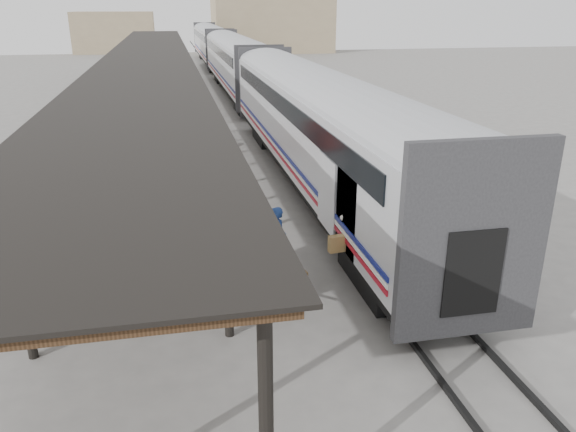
# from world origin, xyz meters

# --- Properties ---
(ground) EXTENTS (160.00, 160.00, 0.00)m
(ground) POSITION_xyz_m (0.00, 0.00, 0.00)
(ground) COLOR slate
(ground) RESTS_ON ground
(train) EXTENTS (3.45, 76.01, 4.01)m
(train) POSITION_xyz_m (3.19, 33.79, 2.69)
(train) COLOR silver
(train) RESTS_ON ground
(canopy) EXTENTS (4.90, 64.30, 4.15)m
(canopy) POSITION_xyz_m (-3.40, 24.00, 4.00)
(canopy) COLOR #422B19
(canopy) RESTS_ON ground
(rails) EXTENTS (1.54, 150.00, 0.12)m
(rails) POSITION_xyz_m (3.20, 34.00, 0.06)
(rails) COLOR black
(rails) RESTS_ON ground
(building_far) EXTENTS (18.00, 10.00, 8.00)m
(building_far) POSITION_xyz_m (14.00, 78.00, 4.00)
(building_far) COLOR tan
(building_far) RESTS_ON ground
(building_left) EXTENTS (12.00, 8.00, 6.00)m
(building_left) POSITION_xyz_m (-10.00, 82.00, 3.00)
(building_left) COLOR tan
(building_left) RESTS_ON ground
(baggage_cart) EXTENTS (1.83, 2.64, 0.86)m
(baggage_cart) POSITION_xyz_m (-0.23, -0.00, 0.65)
(baggage_cart) COLOR brown
(baggage_cart) RESTS_ON ground
(suitcase_stack) EXTENTS (1.23, 1.20, 0.59)m
(suitcase_stack) POSITION_xyz_m (-0.46, 0.33, 1.07)
(suitcase_stack) COLOR #333336
(suitcase_stack) RESTS_ON baggage_cart
(luggage_tug) EXTENTS (1.45, 1.83, 1.41)m
(luggage_tug) POSITION_xyz_m (-1.82, 14.30, 0.65)
(luggage_tug) COLOR maroon
(luggage_tug) RESTS_ON ground
(porter) EXTENTS (0.47, 0.64, 1.60)m
(porter) POSITION_xyz_m (0.02, -0.65, 1.66)
(porter) COLOR navy
(porter) RESTS_ON baggage_cart
(pedestrian) EXTENTS (1.10, 0.73, 1.73)m
(pedestrian) POSITION_xyz_m (-3.17, 13.69, 0.87)
(pedestrian) COLOR black
(pedestrian) RESTS_ON ground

